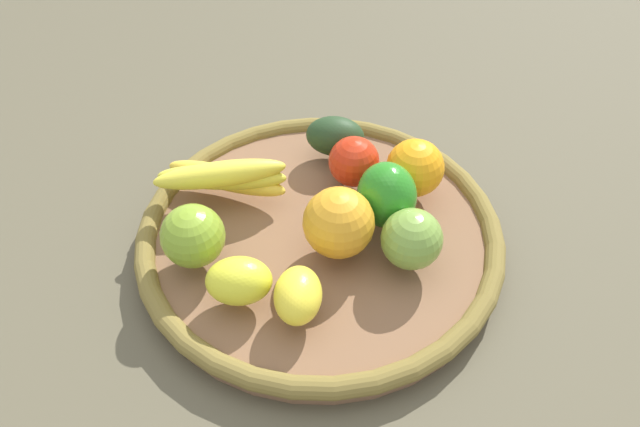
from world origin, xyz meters
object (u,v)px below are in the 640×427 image
at_px(apple_0, 193,236).
at_px(orange_0, 339,223).
at_px(apple_1, 354,162).
at_px(apple_2, 412,239).
at_px(lemon_1, 239,281).
at_px(avocado, 335,136).
at_px(bell_pepper, 387,195).
at_px(orange_1, 415,168).
at_px(banana_bunch, 223,177).
at_px(lemon_0, 298,295).

xyz_separation_m(apple_0, orange_0, (0.11, 0.12, 0.00)).
height_order(apple_1, orange_0, orange_0).
xyz_separation_m(apple_2, orange_0, (-0.07, -0.04, 0.01)).
height_order(lemon_1, avocado, same).
bearing_deg(avocado, bell_pepper, -24.73).
relative_size(orange_1, bell_pepper, 0.86).
bearing_deg(avocado, banana_bunch, -107.85).
distance_m(apple_1, apple_2, 0.15).
bearing_deg(orange_1, banana_bunch, -136.52).
distance_m(banana_bunch, lemon_0, 0.21).
bearing_deg(orange_0, lemon_1, -105.12).
xyz_separation_m(banana_bunch, lemon_0, (0.19, -0.07, -0.00)).
distance_m(apple_2, lemon_1, 0.20).
relative_size(apple_0, lemon_0, 1.06).
xyz_separation_m(banana_bunch, lemon_1, (0.13, -0.10, -0.00)).
bearing_deg(apple_0, apple_1, 76.69).
relative_size(apple_1, apple_0, 0.89).
xyz_separation_m(apple_1, orange_1, (0.07, 0.04, 0.00)).
height_order(orange_0, avocado, orange_0).
height_order(lemon_0, avocado, avocado).
bearing_deg(bell_pepper, orange_0, -89.92).
bearing_deg(lemon_1, apple_0, 176.26).
xyz_separation_m(apple_1, orange_0, (0.06, -0.10, 0.01)).
bearing_deg(banana_bunch, apple_2, 15.21).
relative_size(lemon_0, orange_1, 0.94).
distance_m(apple_1, orange_1, 0.08).
xyz_separation_m(orange_0, avocado, (-0.12, 0.13, -0.01)).
bearing_deg(apple_2, bell_pepper, 151.88).
bearing_deg(lemon_0, apple_1, 113.46).
height_order(banana_bunch, avocado, banana_bunch).
xyz_separation_m(banana_bunch, orange_0, (0.17, 0.03, 0.01)).
distance_m(banana_bunch, avocado, 0.17).
relative_size(apple_2, bell_pepper, 0.83).
distance_m(apple_1, lemon_0, 0.22).
height_order(lemon_0, orange_1, orange_1).
bearing_deg(apple_2, avocado, 154.19).
bearing_deg(banana_bunch, bell_pepper, 28.19).
bearing_deg(orange_1, lemon_0, -85.55).
distance_m(apple_1, banana_bunch, 0.17).
relative_size(apple_2, lemon_0, 1.02).
bearing_deg(apple_2, lemon_1, -123.24).
bearing_deg(banana_bunch, apple_0, -60.15).
relative_size(lemon_1, avocado, 0.91).
height_order(apple_0, lemon_0, apple_0).
distance_m(apple_1, bell_pepper, 0.08).
relative_size(orange_0, lemon_1, 1.15).
height_order(apple_2, orange_0, orange_0).
distance_m(lemon_1, avocado, 0.27).
xyz_separation_m(apple_1, avocado, (-0.06, 0.03, -0.01)).
relative_size(apple_2, orange_0, 0.85).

